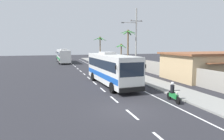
{
  "coord_description": "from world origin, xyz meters",
  "views": [
    {
      "loc": [
        -5.02,
        -12.56,
        4.55
      ],
      "look_at": [
        1.72,
        8.83,
        1.7
      ],
      "focal_mm": 31.61,
      "sensor_mm": 36.0,
      "label": 1
    }
  ],
  "objects_px": {
    "coach_bus_far_lane": "(63,56)",
    "palm_third": "(121,49)",
    "roadside_building": "(211,65)",
    "motorcycle_trailing": "(104,69)",
    "pedestrian_far_walk": "(128,66)",
    "palm_nearest": "(128,41)",
    "pedestrian_midwalk": "(131,67)",
    "palm_second": "(100,44)",
    "motorcycle_beside_bus": "(173,94)",
    "pedestrian_near_kerb": "(114,64)",
    "coach_bus_foreground": "(111,68)",
    "utility_pole_mid": "(136,39)"
  },
  "relations": [
    {
      "from": "motorcycle_trailing",
      "to": "pedestrian_far_walk",
      "type": "xyz_separation_m",
      "value": [
        4.2,
        -0.17,
        0.3
      ]
    },
    {
      "from": "pedestrian_far_walk",
      "to": "motorcycle_beside_bus",
      "type": "bearing_deg",
      "value": 140.89
    },
    {
      "from": "coach_bus_far_lane",
      "to": "pedestrian_near_kerb",
      "type": "bearing_deg",
      "value": -66.76
    },
    {
      "from": "roadside_building",
      "to": "motorcycle_trailing",
      "type": "bearing_deg",
      "value": 140.75
    },
    {
      "from": "palm_third",
      "to": "roadside_building",
      "type": "xyz_separation_m",
      "value": [
        5.3,
        -21.03,
        -1.84
      ]
    },
    {
      "from": "coach_bus_far_lane",
      "to": "roadside_building",
      "type": "bearing_deg",
      "value": -60.36
    },
    {
      "from": "motorcycle_trailing",
      "to": "roadside_building",
      "type": "bearing_deg",
      "value": -39.25
    },
    {
      "from": "pedestrian_far_walk",
      "to": "roadside_building",
      "type": "height_order",
      "value": "roadside_building"
    },
    {
      "from": "pedestrian_near_kerb",
      "to": "palm_second",
      "type": "distance_m",
      "value": 17.21
    },
    {
      "from": "roadside_building",
      "to": "pedestrian_near_kerb",
      "type": "bearing_deg",
      "value": 127.62
    },
    {
      "from": "coach_bus_foreground",
      "to": "coach_bus_far_lane",
      "type": "xyz_separation_m",
      "value": [
        -3.37,
        30.72,
        -0.08
      ]
    },
    {
      "from": "palm_nearest",
      "to": "roadside_building",
      "type": "height_order",
      "value": "palm_nearest"
    },
    {
      "from": "palm_nearest",
      "to": "roadside_building",
      "type": "xyz_separation_m",
      "value": [
        4.99,
        -17.64,
        -3.6
      ]
    },
    {
      "from": "motorcycle_trailing",
      "to": "pedestrian_far_walk",
      "type": "bearing_deg",
      "value": -2.26
    },
    {
      "from": "palm_second",
      "to": "palm_third",
      "type": "xyz_separation_m",
      "value": [
        2.86,
        -8.3,
        -1.28
      ]
    },
    {
      "from": "coach_bus_far_lane",
      "to": "motorcycle_trailing",
      "type": "distance_m",
      "value": 21.45
    },
    {
      "from": "pedestrian_midwalk",
      "to": "utility_pole_mid",
      "type": "relative_size",
      "value": 0.17
    },
    {
      "from": "pedestrian_midwalk",
      "to": "pedestrian_far_walk",
      "type": "bearing_deg",
      "value": 4.9
    },
    {
      "from": "motorcycle_beside_bus",
      "to": "palm_third",
      "type": "relative_size",
      "value": 0.4
    },
    {
      "from": "pedestrian_far_walk",
      "to": "palm_second",
      "type": "distance_m",
      "value": 19.81
    },
    {
      "from": "pedestrian_far_walk",
      "to": "palm_third",
      "type": "relative_size",
      "value": 0.33
    },
    {
      "from": "utility_pole_mid",
      "to": "palm_second",
      "type": "relative_size",
      "value": 1.56
    },
    {
      "from": "motorcycle_beside_bus",
      "to": "pedestrian_midwalk",
      "type": "bearing_deg",
      "value": 78.91
    },
    {
      "from": "coach_bus_far_lane",
      "to": "utility_pole_mid",
      "type": "bearing_deg",
      "value": -64.6
    },
    {
      "from": "pedestrian_far_walk",
      "to": "palm_second",
      "type": "height_order",
      "value": "palm_second"
    },
    {
      "from": "coach_bus_foreground",
      "to": "pedestrian_midwalk",
      "type": "xyz_separation_m",
      "value": [
        5.94,
        8.18,
        -0.89
      ]
    },
    {
      "from": "motorcycle_beside_bus",
      "to": "roadside_building",
      "type": "xyz_separation_m",
      "value": [
        11.43,
        7.95,
        1.15
      ]
    },
    {
      "from": "motorcycle_trailing",
      "to": "utility_pole_mid",
      "type": "bearing_deg",
      "value": -11.91
    },
    {
      "from": "coach_bus_far_lane",
      "to": "pedestrian_midwalk",
      "type": "distance_m",
      "value": 24.4
    },
    {
      "from": "palm_third",
      "to": "pedestrian_far_walk",
      "type": "bearing_deg",
      "value": -104.31
    },
    {
      "from": "motorcycle_trailing",
      "to": "coach_bus_foreground",
      "type": "bearing_deg",
      "value": -100.55
    },
    {
      "from": "motorcycle_beside_bus",
      "to": "palm_nearest",
      "type": "relative_size",
      "value": 0.25
    },
    {
      "from": "palm_third",
      "to": "utility_pole_mid",
      "type": "bearing_deg",
      "value": -98.87
    },
    {
      "from": "pedestrian_midwalk",
      "to": "roadside_building",
      "type": "xyz_separation_m",
      "value": [
        8.24,
        -8.31,
        0.74
      ]
    },
    {
      "from": "coach_bus_far_lane",
      "to": "pedestrian_far_walk",
      "type": "relative_size",
      "value": 7.74
    },
    {
      "from": "palm_third",
      "to": "roadside_building",
      "type": "relative_size",
      "value": 0.39
    },
    {
      "from": "palm_nearest",
      "to": "pedestrian_far_walk",
      "type": "bearing_deg",
      "value": -112.11
    },
    {
      "from": "pedestrian_near_kerb",
      "to": "palm_second",
      "type": "relative_size",
      "value": 0.27
    },
    {
      "from": "motorcycle_beside_bus",
      "to": "motorcycle_trailing",
      "type": "relative_size",
      "value": 1.0
    },
    {
      "from": "coach_bus_foreground",
      "to": "coach_bus_far_lane",
      "type": "distance_m",
      "value": 30.9
    },
    {
      "from": "pedestrian_midwalk",
      "to": "palm_third",
      "type": "height_order",
      "value": "palm_third"
    },
    {
      "from": "coach_bus_far_lane",
      "to": "roadside_building",
      "type": "height_order",
      "value": "coach_bus_far_lane"
    },
    {
      "from": "coach_bus_foreground",
      "to": "palm_third",
      "type": "distance_m",
      "value": 22.77
    },
    {
      "from": "pedestrian_far_walk",
      "to": "pedestrian_midwalk",
      "type": "bearing_deg",
      "value": 147.46
    },
    {
      "from": "motorcycle_beside_bus",
      "to": "pedestrian_midwalk",
      "type": "distance_m",
      "value": 16.58
    },
    {
      "from": "utility_pole_mid",
      "to": "palm_third",
      "type": "relative_size",
      "value": 2.16
    },
    {
      "from": "motorcycle_beside_bus",
      "to": "palm_nearest",
      "type": "distance_m",
      "value": 26.82
    },
    {
      "from": "motorcycle_beside_bus",
      "to": "utility_pole_mid",
      "type": "xyz_separation_m",
      "value": [
        4.25,
        16.94,
        4.9
      ]
    },
    {
      "from": "pedestrian_midwalk",
      "to": "palm_second",
      "type": "relative_size",
      "value": 0.26
    },
    {
      "from": "coach_bus_far_lane",
      "to": "palm_third",
      "type": "relative_size",
      "value": 2.55
    }
  ]
}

